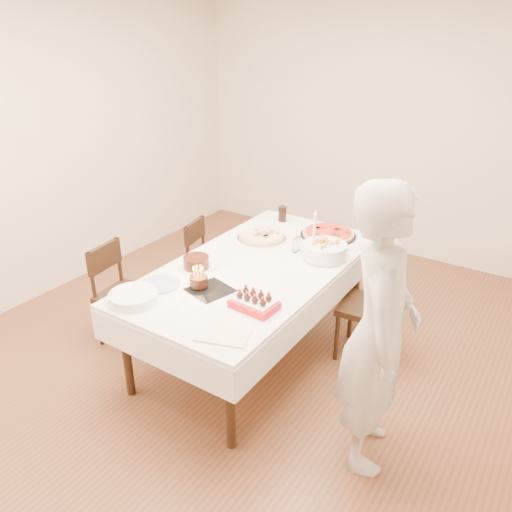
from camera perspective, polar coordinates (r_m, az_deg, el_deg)
The scene contains 22 objects.
floor at distance 4.08m, azimuth 0.09°, elevation -10.86°, with size 5.00×5.00×0.00m, color brown.
wall_back at distance 5.65m, azimuth 14.67°, elevation 13.76°, with size 4.50×0.04×2.70m, color beige.
wall_left at distance 5.02m, azimuth -22.32°, elevation 11.33°, with size 0.04×5.00×2.70m, color beige.
dining_table at distance 3.91m, azimuth -0.00°, elevation -6.01°, with size 1.14×2.14×0.75m, color silver.
chair_right_savory at distance 3.91m, azimuth 12.64°, elevation -5.73°, with size 0.44×0.44×0.86m, color black, non-canonical shape.
chair_left_savory at distance 4.63m, azimuth -5.09°, elevation -0.66°, with size 0.39×0.39×0.77m, color black, non-canonical shape.
chair_left_dessert at distance 4.13m, azimuth -14.64°, elevation -4.38°, with size 0.42×0.42×0.83m, color black, non-canonical shape.
person at distance 2.84m, azimuth 13.86°, elevation -8.38°, with size 0.63×0.41×1.73m, color beige.
pizza_white at distance 4.17m, azimuth 0.66°, elevation 2.26°, with size 0.42×0.42×0.04m, color beige.
pizza_pepperoni at distance 4.27m, azimuth 8.26°, elevation 2.56°, with size 0.47×0.47×0.04m, color red.
red_placemat at distance 4.03m, azimuth 8.20°, elevation 0.77°, with size 0.24×0.24×0.01m, color #B21E1E.
pasta_bowl at distance 3.85m, azimuth 7.83°, elevation 0.63°, with size 0.34×0.34×0.11m, color white.
taper_candle at distance 3.83m, azimuth 6.67°, elevation 2.55°, with size 0.08×0.08×0.37m, color white.
shaker_pair at distance 3.92m, azimuth 4.46°, elevation 1.21°, with size 0.10×0.10×0.11m, color white, non-canonical shape.
cola_glass at distance 4.54m, azimuth 3.03°, elevation 4.85°, with size 0.08×0.08×0.14m, color black.
layer_cake at distance 3.68m, azimuth -6.84°, elevation -0.77°, with size 0.24×0.24×0.10m, color #33150C.
cake_board at distance 3.40m, azimuth -5.23°, elevation -3.93°, with size 0.27×0.27×0.01m, color black.
birthday_cake at distance 3.41m, azimuth -6.59°, elevation -2.38°, with size 0.13×0.13×0.14m, color #381E0F.
strawberry_box at distance 3.17m, azimuth -0.22°, elevation -5.38°, with size 0.29×0.19×0.07m, color red, non-canonical shape.
box_lid at distance 2.94m, azimuth -3.76°, elevation -9.05°, with size 0.30×0.20×0.03m, color beige.
plate_stack at distance 3.34m, azimuth -13.84°, elevation -4.57°, with size 0.31×0.31×0.06m, color white.
china_plate at distance 3.52m, azimuth -10.94°, elevation -3.17°, with size 0.28×0.28×0.01m, color white.
Camera 1 is at (1.82, -2.74, 2.41)m, focal length 35.00 mm.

